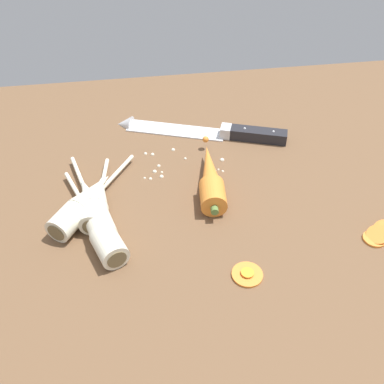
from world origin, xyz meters
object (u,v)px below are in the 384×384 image
whole_carrot (210,177)px  parsnip_mid_left (97,226)px  parsnip_front (97,201)px  chefs_knife (197,130)px  parsnip_back (92,206)px  carrot_slice_stack (384,232)px  carrot_slice_stray_near (247,274)px  parsnip_mid_right (84,203)px

whole_carrot → parsnip_mid_left: 20.62cm
parsnip_front → chefs_knife: bearing=45.8°
parsnip_back → carrot_slice_stack: bearing=-14.7°
whole_carrot → parsnip_front: 19.08cm
parsnip_back → carrot_slice_stray_near: size_ratio=5.12×
parsnip_back → carrot_slice_stack: parsnip_back is taller
parsnip_mid_right → carrot_slice_stack: size_ratio=2.81×
chefs_knife → parsnip_mid_right: 29.48cm
parsnip_mid_left → carrot_slice_stray_near: 23.03cm
whole_carrot → carrot_slice_stack: size_ratio=2.94×
parsnip_mid_left → parsnip_mid_right: (-2.09, 5.47, 0.00)cm
parsnip_mid_left → parsnip_front: bearing=90.9°
parsnip_mid_left → parsnip_back: 4.57cm
parsnip_mid_left → chefs_knife: bearing=52.9°
parsnip_back → carrot_slice_stray_near: bearing=-36.2°
carrot_slice_stray_near → chefs_knife: bearing=91.3°
chefs_knife → whole_carrot: size_ratio=1.63×
parsnip_mid_right → parsnip_back: 1.59cm
parsnip_mid_left → parsnip_back: size_ratio=1.01×
chefs_knife → parsnip_mid_right: (-21.46, -20.17, 1.33)cm
chefs_knife → parsnip_back: (-20.21, -21.15, 1.33)cm
carrot_slice_stack → parsnip_back: bearing=165.3°
whole_carrot → carrot_slice_stray_near: (1.46, -19.47, -1.74)cm
chefs_knife → whole_carrot: whole_carrot is taller
carrot_slice_stray_near → whole_carrot: bearing=94.3°
carrot_slice_stray_near → carrot_slice_stack: bearing=10.4°
whole_carrot → carrot_slice_stray_near: bearing=-85.7°
chefs_knife → parsnip_mid_left: size_ratio=1.50×
parsnip_mid_right → carrot_slice_stack: 46.22cm
chefs_knife → carrot_slice_stray_near: 36.57cm
chefs_knife → carrot_slice_stray_near: size_ratio=7.78×
chefs_knife → carrot_slice_stray_near: chefs_knife is taller
chefs_knife → parsnip_mid_right: bearing=-136.8°
parsnip_front → parsnip_back: same height
whole_carrot → parsnip_mid_left: whole_carrot is taller
parsnip_mid_left → parsnip_back: bearing=100.6°
parsnip_mid_right → carrot_slice_stack: bearing=-15.5°
parsnip_mid_left → parsnip_back: (-0.84, 4.49, 0.00)cm
parsnip_mid_left → carrot_slice_stray_near: (20.22, -10.91, -1.62)cm
parsnip_mid_right → parsnip_back: bearing=-38.1°
parsnip_back → parsnip_mid_left: bearing=-79.4°
carrot_slice_stray_near → parsnip_front: bearing=140.9°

